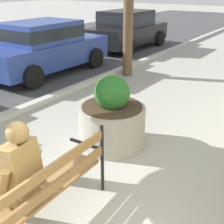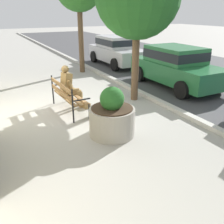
# 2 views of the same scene
# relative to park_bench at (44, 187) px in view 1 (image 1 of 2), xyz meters

# --- Properties ---
(park_bench) EXTENTS (1.82, 0.60, 0.95)m
(park_bench) POSITION_rel_park_bench_xyz_m (0.00, 0.00, 0.00)
(park_bench) COLOR olive
(park_bench) RESTS_ON ground
(bronze_statue_seated) EXTENTS (0.61, 0.81, 1.37)m
(bronze_statue_seated) POSITION_rel_park_bench_xyz_m (-0.20, 0.21, 0.12)
(bronze_statue_seated) COLOR olive
(bronze_statue_seated) RESTS_ON ground
(concrete_planter) EXTENTS (1.11, 1.11, 1.22)m
(concrete_planter) POSITION_rel_park_bench_xyz_m (1.99, 0.48, -0.08)
(concrete_planter) COLOR gray
(concrete_planter) RESTS_ON ground
(parked_car_blue) EXTENTS (4.11, 1.93, 1.56)m
(parked_car_blue) POSITION_rel_park_bench_xyz_m (4.56, 4.73, 0.30)
(parked_car_blue) COLOR navy
(parked_car_blue) RESTS_ON ground
(parked_car_black) EXTENTS (4.11, 1.93, 1.56)m
(parked_car_black) POSITION_rel_park_bench_xyz_m (9.33, 4.73, 0.30)
(parked_car_black) COLOR black
(parked_car_black) RESTS_ON ground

